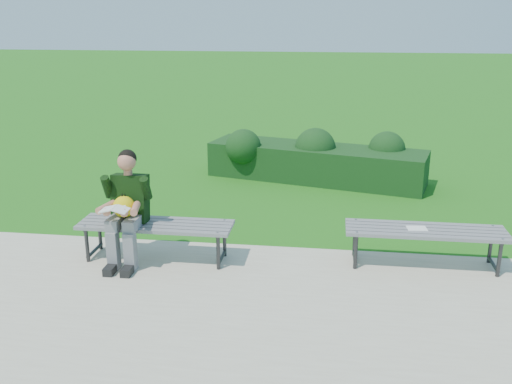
{
  "coord_description": "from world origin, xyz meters",
  "views": [
    {
      "loc": [
        0.62,
        -6.59,
        2.79
      ],
      "look_at": [
        -0.23,
        -0.31,
        0.82
      ],
      "focal_mm": 40.0,
      "sensor_mm": 36.0,
      "label": 1
    }
  ],
  "objects_px": {
    "hedge": "(316,159)",
    "bench_left": "(156,227)",
    "paper_sheet": "(417,228)",
    "bench_right": "(425,233)",
    "seated_boy": "(127,205)"
  },
  "relations": [
    {
      "from": "hedge",
      "to": "bench_left",
      "type": "bearing_deg",
      "value": -114.9
    },
    {
      "from": "hedge",
      "to": "paper_sheet",
      "type": "height_order",
      "value": "hedge"
    },
    {
      "from": "bench_right",
      "to": "seated_boy",
      "type": "xyz_separation_m",
      "value": [
        -3.4,
        -0.32,
        0.3
      ]
    },
    {
      "from": "hedge",
      "to": "bench_left",
      "type": "relative_size",
      "value": 2.16
    },
    {
      "from": "seated_boy",
      "to": "bench_left",
      "type": "bearing_deg",
      "value": 17.66
    },
    {
      "from": "hedge",
      "to": "paper_sheet",
      "type": "xyz_separation_m",
      "value": [
        1.27,
        -3.52,
        0.1
      ]
    },
    {
      "from": "bench_right",
      "to": "paper_sheet",
      "type": "bearing_deg",
      "value": 180.0
    },
    {
      "from": "hedge",
      "to": "seated_boy",
      "type": "bearing_deg",
      "value": -117.97
    },
    {
      "from": "hedge",
      "to": "bench_right",
      "type": "bearing_deg",
      "value": -68.76
    },
    {
      "from": "seated_boy",
      "to": "hedge",
      "type": "bearing_deg",
      "value": 62.03
    },
    {
      "from": "bench_right",
      "to": "paper_sheet",
      "type": "distance_m",
      "value": 0.12
    },
    {
      "from": "bench_left",
      "to": "bench_right",
      "type": "distance_m",
      "value": 3.11
    },
    {
      "from": "bench_right",
      "to": "paper_sheet",
      "type": "height_order",
      "value": "bench_right"
    },
    {
      "from": "bench_right",
      "to": "bench_left",
      "type": "bearing_deg",
      "value": -175.85
    },
    {
      "from": "hedge",
      "to": "bench_right",
      "type": "xyz_separation_m",
      "value": [
        1.37,
        -3.52,
        0.04
      ]
    }
  ]
}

